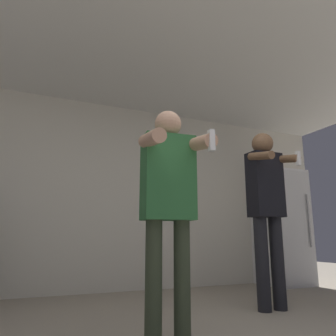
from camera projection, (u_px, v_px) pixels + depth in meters
name	position (u px, v px, depth m)	size (l,w,h in m)	color
wall_back	(116.00, 195.00, 4.52)	(7.00, 0.06, 2.55)	beige
ceiling_slab	(154.00, 56.00, 3.47)	(7.00, 3.41, 0.05)	silver
refrigerator	(281.00, 227.00, 5.07)	(0.62, 0.73, 1.72)	white
person_woman_foreground	(169.00, 195.00, 2.29)	(0.47, 0.51, 1.61)	#38422D
person_man_side	(267.00, 204.00, 3.36)	(0.41, 0.45, 1.79)	black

